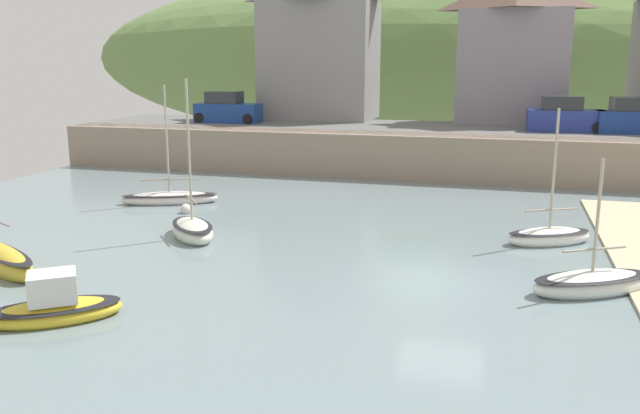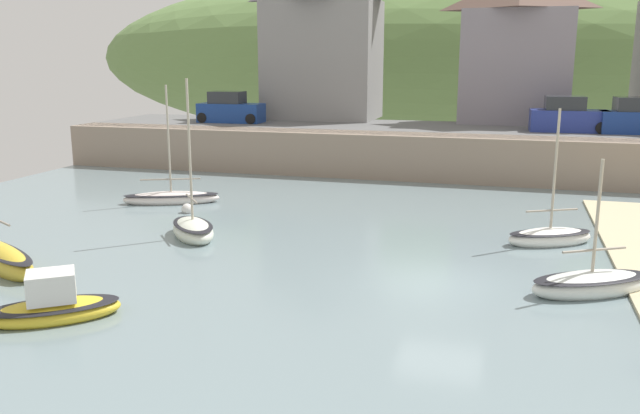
# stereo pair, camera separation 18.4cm
# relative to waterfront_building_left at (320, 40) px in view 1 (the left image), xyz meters

# --- Properties ---
(quay_seawall) EXTENTS (48.00, 9.40, 2.40)m
(quay_seawall) POSITION_rel_waterfront_building_left_xyz_m (10.76, -7.70, -6.21)
(quay_seawall) COLOR gray
(quay_seawall) RESTS_ON ground
(hillside_backdrop) EXTENTS (80.00, 44.00, 18.64)m
(hillside_backdrop) POSITION_rel_waterfront_building_left_xyz_m (5.85, 30.00, -1.04)
(hillside_backdrop) COLOR #638648
(hillside_backdrop) RESTS_ON ground
(waterfront_building_left) EXTENTS (7.58, 5.53, 10.15)m
(waterfront_building_left) POSITION_rel_waterfront_building_left_xyz_m (0.00, 0.00, 0.00)
(waterfront_building_left) COLOR gray
(waterfront_building_left) RESTS_ON ground
(waterfront_building_centre) EXTENTS (6.85, 4.47, 9.09)m
(waterfront_building_centre) POSITION_rel_waterfront_building_left_xyz_m (12.44, 0.00, -0.53)
(waterfront_building_centre) COLOR gray
(waterfront_building_centre) RESTS_ON ground
(sailboat_blue_trim) EXTENTS (3.28, 2.47, 4.88)m
(sailboat_blue_trim) POSITION_rel_waterfront_building_left_xyz_m (13.95, -19.99, -7.30)
(sailboat_blue_trim) COLOR white
(sailboat_blue_trim) RESTS_ON ground
(sailboat_tall_mast) EXTENTS (3.77, 2.94, 3.92)m
(sailboat_tall_mast) POSITION_rel_waterfront_building_left_xyz_m (14.79, -24.93, -7.30)
(sailboat_tall_mast) COLOR silver
(sailboat_tall_mast) RESTS_ON ground
(fishing_boat_green) EXTENTS (3.40, 3.01, 1.36)m
(fishing_boat_green) POSITION_rel_waterfront_building_left_xyz_m (1.73, -30.64, -7.24)
(fishing_boat_green) COLOR gold
(fishing_boat_green) RESTS_ON ground
(motorboat_with_cabin) EXTENTS (2.89, 3.11, 5.88)m
(motorboat_with_cabin) POSITION_rel_waterfront_building_left_xyz_m (1.53, -22.64, -7.27)
(motorboat_with_cabin) COLOR silver
(motorboat_with_cabin) RESTS_ON ground
(sailboat_white_hull) EXTENTS (4.38, 2.76, 5.41)m
(sailboat_white_hull) POSITION_rel_waterfront_building_left_xyz_m (-2.10, -17.59, -7.32)
(sailboat_white_hull) COLOR silver
(sailboat_white_hull) RESTS_ON ground
(sailboat_far_left) EXTENTS (4.45, 3.08, 5.12)m
(sailboat_far_left) POSITION_rel_waterfront_building_left_xyz_m (-2.55, -27.58, -7.24)
(sailboat_far_left) COLOR gold
(sailboat_far_left) RESTS_ON ground
(parked_car_near_slipway) EXTENTS (4.12, 1.82, 1.95)m
(parked_car_near_slipway) POSITION_rel_waterfront_building_left_xyz_m (-4.86, -4.50, -4.36)
(parked_car_near_slipway) COLOR navy
(parked_car_near_slipway) RESTS_ON ground
(parked_car_by_wall) EXTENTS (4.17, 1.88, 1.95)m
(parked_car_by_wall) POSITION_rel_waterfront_building_left_xyz_m (15.41, -4.50, -4.36)
(parked_car_by_wall) COLOR navy
(parked_car_by_wall) RESTS_ON ground
(parked_car_end_of_row) EXTENTS (4.23, 2.05, 1.95)m
(parked_car_end_of_row) POSITION_rel_waterfront_building_left_xyz_m (19.01, -4.50, -4.36)
(parked_car_end_of_row) COLOR navy
(parked_car_end_of_row) RESTS_ON ground
(mooring_buoy) EXTENTS (0.49, 0.49, 0.49)m
(mooring_buoy) POSITION_rel_waterfront_building_left_xyz_m (-0.52, -19.13, -7.42)
(mooring_buoy) COLOR silver
(mooring_buoy) RESTS_ON ground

